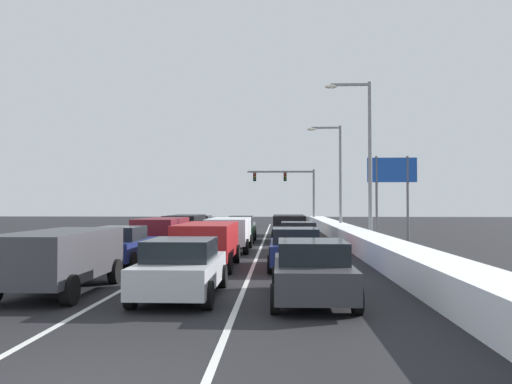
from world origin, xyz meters
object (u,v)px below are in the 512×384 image
Objects in this scene: sedan_maroon_right_lane_third at (298,237)px; sedan_green_center_lane_fourth at (239,230)px; suv_black_right_lane_fourth at (289,226)px; suv_red_center_lane_second at (207,241)px; sedan_tan_right_lane_fifth at (290,226)px; sedan_tan_left_lane_fifth at (199,225)px; sedan_silver_center_lane_nearest at (182,268)px; suv_maroon_left_lane_third at (162,231)px; street_lamp_right_near at (364,149)px; sedan_navy_right_lane_second at (295,248)px; sedan_navy_left_lane_second at (120,245)px; suv_black_left_lane_fourth at (185,226)px; suv_charcoal_left_lane_nearest at (60,255)px; suv_white_center_lane_third at (229,231)px; roadside_sign_right at (392,179)px; traffic_light_gantry at (293,185)px; sedan_gray_center_lane_fifth at (242,226)px; street_lamp_right_mid at (336,170)px; sedan_charcoal_right_lane_nearest at (312,270)px.

sedan_maroon_right_lane_third and sedan_green_center_lane_fourth have the same top height.
suv_black_right_lane_fourth is 1.00× the size of suv_red_center_lane_second.
sedan_tan_left_lane_fifth is (-6.91, 0.38, 0.00)m from sedan_tan_right_lane_fifth.
suv_maroon_left_lane_third is at bearing 105.00° from sedan_silver_center_lane_nearest.
sedan_navy_right_lane_second is at bearing -112.65° from street_lamp_right_near.
suv_red_center_lane_second is at bearing 179.22° from sedan_navy_right_lane_second.
sedan_navy_left_lane_second is at bearing -140.04° from street_lamp_right_near.
sedan_green_center_lane_fourth is at bearing 103.17° from sedan_navy_right_lane_second.
suv_black_left_lane_fourth is at bearing -89.13° from sedan_tan_left_lane_fifth.
suv_charcoal_left_lane_nearest is at bearing -108.93° from suv_black_right_lane_fourth.
suv_red_center_lane_second is 3.67m from sedan_navy_left_lane_second.
street_lamp_right_near reaches higher than suv_black_left_lane_fourth.
suv_white_center_lane_third is 1.09× the size of sedan_tan_left_lane_fifth.
suv_maroon_left_lane_third is at bearing -148.91° from roadside_sign_right.
suv_maroon_left_lane_third is at bearing -103.27° from traffic_light_gantry.
sedan_green_center_lane_fourth is at bearing 62.19° from suv_maroon_left_lane_third.
street_lamp_right_near is at bearing -119.21° from roadside_sign_right.
sedan_green_center_lane_fourth is 7.58m from sedan_tan_left_lane_fifth.
traffic_light_gantry is (4.06, 25.30, 3.73)m from sedan_green_center_lane_fourth.
sedan_gray_center_lane_fifth is 11.38m from roadside_sign_right.
suv_black_left_lane_fourth is at bearing -106.66° from traffic_light_gantry.
suv_black_left_lane_fourth is 13.18m from street_lamp_right_mid.
suv_white_center_lane_third is (-3.38, -12.57, 0.25)m from sedan_tan_right_lane_fifth.
suv_charcoal_left_lane_nearest is at bearing -124.32° from street_lamp_right_near.
sedan_charcoal_right_lane_nearest is at bearing -88.17° from sedan_navy_right_lane_second.
suv_white_center_lane_third is at bearing 58.38° from sedan_navy_left_lane_second.
sedan_green_center_lane_fourth is at bearing -87.32° from sedan_gray_center_lane_fifth.
sedan_navy_left_lane_second is 0.54× the size of street_lamp_right_mid.
street_lamp_right_near is (7.36, 16.26, 4.73)m from sedan_silver_center_lane_nearest.
suv_charcoal_left_lane_nearest is 44.85m from traffic_light_gantry.
sedan_charcoal_right_lane_nearest is at bearing -103.63° from street_lamp_right_near.
sedan_tan_right_lane_fifth is at bearing 62.12° from sedan_green_center_lane_fourth.
suv_black_left_lane_fourth is 0.53× the size of street_lamp_right_near.
street_lamp_right_mid is (3.77, 20.47, 4.23)m from sedan_navy_right_lane_second.
sedan_navy_left_lane_second is at bearing -118.62° from suv_black_right_lane_fourth.
suv_white_center_lane_third is (-0.01, 13.02, 0.25)m from sedan_silver_center_lane_nearest.
suv_black_right_lane_fourth is at bearing 92.53° from sedan_maroon_right_lane_third.
sedan_tan_left_lane_fifth is (-3.31, 1.11, 0.00)m from sedan_gray_center_lane_fifth.
sedan_tan_left_lane_fifth is at bearing 90.32° from suv_charcoal_left_lane_nearest.
street_lamp_right_near is at bearing -83.41° from traffic_light_gantry.
sedan_gray_center_lane_fifth is 20.53m from traffic_light_gantry.
sedan_maroon_right_lane_third is 1.00× the size of sedan_tan_left_lane_fifth.
sedan_gray_center_lane_fifth is at bearing 91.08° from suv_white_center_lane_third.
sedan_silver_center_lane_nearest is 18.46m from street_lamp_right_near.
traffic_light_gantry is 24.51m from roadside_sign_right.
street_lamp_right_mid is (2.79, -18.02, 0.50)m from traffic_light_gantry.
sedan_maroon_right_lane_third and sedan_gray_center_lane_fifth have the same top height.
suv_red_center_lane_second is at bearing -109.05° from street_lamp_right_mid.
sedan_navy_right_lane_second is 8.59m from suv_charcoal_left_lane_nearest.
roadside_sign_right reaches higher than suv_black_right_lane_fourth.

